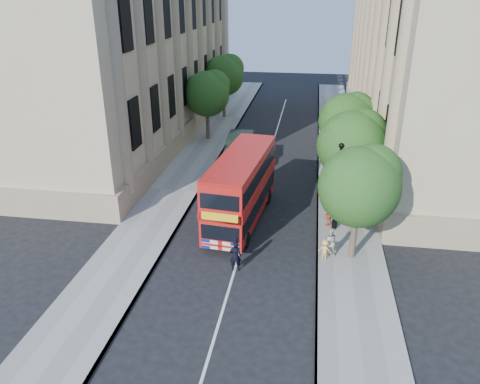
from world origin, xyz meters
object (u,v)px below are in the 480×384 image
at_px(lamp_post, 338,190).
at_px(box_van, 239,154).
at_px(woman_pedestrian, 330,242).
at_px(police_constable, 235,256).
at_px(double_decker_bus, 241,186).

bearing_deg(lamp_post, box_van, 128.25).
bearing_deg(woman_pedestrian, police_constable, 13.85).
xyz_separation_m(double_decker_bus, woman_pedestrian, (5.14, -3.42, -1.33)).
relative_size(box_van, police_constable, 2.89).
height_order(lamp_post, double_decker_bus, lamp_post).
relative_size(police_constable, woman_pedestrian, 1.03).
distance_m(police_constable, woman_pedestrian, 5.01).
bearing_deg(police_constable, double_decker_bus, -95.50).
distance_m(box_van, police_constable, 13.95).
bearing_deg(police_constable, woman_pedestrian, -167.89).
bearing_deg(lamp_post, double_decker_bus, 175.93).
bearing_deg(box_van, double_decker_bus, -83.33).
xyz_separation_m(box_van, woman_pedestrian, (6.58, -11.83, -0.37)).
bearing_deg(woman_pedestrian, box_van, -70.29).
height_order(box_van, woman_pedestrian, box_van).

